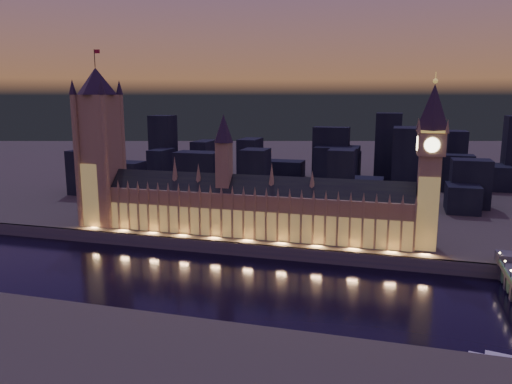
# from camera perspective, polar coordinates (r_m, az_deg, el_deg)

# --- Properties ---
(ground_plane) EXTENTS (2000.00, 2000.00, 0.00)m
(ground_plane) POSITION_cam_1_polar(r_m,az_deg,el_deg) (275.44, -4.18, -9.85)
(ground_plane) COLOR black
(ground_plane) RESTS_ON ground
(north_bank) EXTENTS (2000.00, 960.00, 8.00)m
(north_bank) POSITION_cam_1_polar(r_m,az_deg,el_deg) (772.53, 9.10, 3.86)
(north_bank) COLOR #484539
(north_bank) RESTS_ON ground
(embankment_wall) EXTENTS (2000.00, 2.50, 8.00)m
(embankment_wall) POSITION_cam_1_polar(r_m,az_deg,el_deg) (310.80, -1.60, -6.59)
(embankment_wall) COLOR #404453
(embankment_wall) RESTS_ON ground
(palace_of_westminster) EXTENTS (202.00, 21.21, 78.00)m
(palace_of_westminster) POSITION_cam_1_polar(r_m,az_deg,el_deg) (323.98, -0.44, -1.76)
(palace_of_westminster) COLOR #997356
(palace_of_westminster) RESTS_ON north_bank
(victoria_tower) EXTENTS (31.68, 31.68, 120.31)m
(victoria_tower) POSITION_cam_1_polar(r_m,az_deg,el_deg) (364.20, -17.47, 5.73)
(victoria_tower) COLOR #997356
(victoria_tower) RESTS_ON north_bank
(elizabeth_tower) EXTENTS (18.00, 18.00, 102.80)m
(elizabeth_tower) POSITION_cam_1_polar(r_m,az_deg,el_deg) (305.89, 19.33, 4.24)
(elizabeth_tower) COLOR #997356
(elizabeth_tower) RESTS_ON north_bank
(city_backdrop) EXTENTS (474.61, 215.63, 71.90)m
(city_backdrop) POSITION_cam_1_polar(r_m,az_deg,el_deg) (496.17, 10.10, 3.04)
(city_backdrop) COLOR black
(city_backdrop) RESTS_ON north_bank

